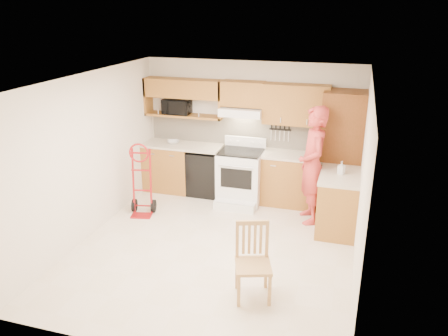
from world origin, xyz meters
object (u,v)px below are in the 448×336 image
at_px(microwave, 177,106).
at_px(person, 312,165).
at_px(dining_chair, 253,263).
at_px(range, 240,173).
at_px(hand_truck, 141,183).

height_order(microwave, person, person).
bearing_deg(microwave, dining_chair, -56.09).
bearing_deg(dining_chair, range, 89.41).
relative_size(hand_truck, dining_chair, 1.21).
bearing_deg(person, dining_chair, -29.52).
bearing_deg(range, microwave, 164.75).
bearing_deg(dining_chair, person, 61.16).
xyz_separation_m(microwave, hand_truck, (-0.15, -1.33, -1.05)).
bearing_deg(microwave, hand_truck, -98.34).
relative_size(range, person, 0.59).
relative_size(person, dining_chair, 2.05).
bearing_deg(microwave, range, -17.04).
height_order(hand_truck, dining_chair, hand_truck).
height_order(person, hand_truck, person).
bearing_deg(range, person, -15.92).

